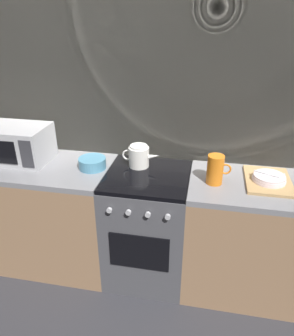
% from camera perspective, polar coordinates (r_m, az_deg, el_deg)
% --- Properties ---
extents(ground_plane, '(8.00, 8.00, 0.00)m').
position_cam_1_polar(ground_plane, '(2.82, 0.08, -17.53)').
color(ground_plane, '#2D2D33').
extents(back_wall, '(3.60, 0.05, 2.40)m').
position_cam_1_polar(back_wall, '(2.47, 1.55, 8.51)').
color(back_wall, '#B2AD9E').
rests_on(back_wall, ground_plane).
extents(counter_left, '(1.20, 0.60, 0.90)m').
position_cam_1_polar(counter_left, '(2.81, -18.39, -7.57)').
color(counter_left, '#997251').
rests_on(counter_left, ground_plane).
extents(stove_unit, '(0.60, 0.63, 0.90)m').
position_cam_1_polar(stove_unit, '(2.53, 0.08, -10.21)').
color(stove_unit, '#4C4C51').
rests_on(stove_unit, ground_plane).
extents(counter_right, '(1.20, 0.60, 0.90)m').
position_cam_1_polar(counter_right, '(2.55, 20.80, -11.86)').
color(counter_right, '#997251').
rests_on(counter_right, ground_plane).
extents(microwave, '(0.46, 0.35, 0.27)m').
position_cam_1_polar(microwave, '(2.65, -21.82, 4.04)').
color(microwave, '#B2B2B7').
rests_on(microwave, counter_left).
extents(kettle, '(0.28, 0.15, 0.17)m').
position_cam_1_polar(kettle, '(2.38, -1.42, 2.11)').
color(kettle, white).
rests_on(kettle, stove_unit).
extents(mixing_bowl, '(0.20, 0.20, 0.08)m').
position_cam_1_polar(mixing_bowl, '(2.40, -9.63, 0.87)').
color(mixing_bowl, teal).
rests_on(mixing_bowl, counter_left).
extents(pitcher, '(0.16, 0.11, 0.20)m').
position_cam_1_polar(pitcher, '(2.18, 11.98, -0.26)').
color(pitcher, orange).
rests_on(pitcher, counter_right).
extents(dish_pile, '(0.30, 0.40, 0.07)m').
position_cam_1_polar(dish_pile, '(2.32, 20.67, -1.91)').
color(dish_pile, tan).
rests_on(dish_pile, counter_right).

